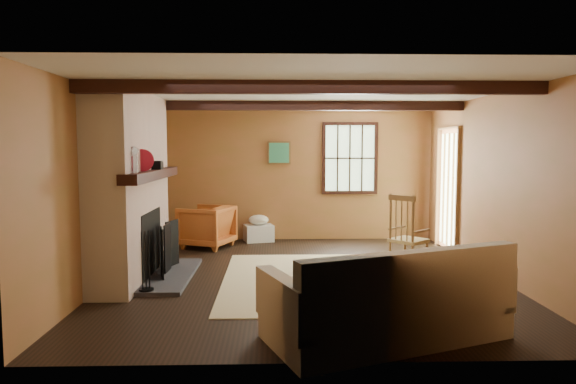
{
  "coord_description": "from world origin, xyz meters",
  "views": [
    {
      "loc": [
        -0.41,
        -6.66,
        1.7
      ],
      "look_at": [
        -0.2,
        0.4,
        1.08
      ],
      "focal_mm": 32.0,
      "sensor_mm": 36.0,
      "label": 1
    }
  ],
  "objects_px": {
    "fireplace": "(133,194)",
    "laundry_basket": "(259,233)",
    "armchair": "(207,226)",
    "rocking_chair": "(407,238)",
    "sofa": "(390,306)"
  },
  "relations": [
    {
      "from": "fireplace",
      "to": "laundry_basket",
      "type": "bearing_deg",
      "value": 58.68
    },
    {
      "from": "laundry_basket",
      "to": "armchair",
      "type": "bearing_deg",
      "value": -147.87
    },
    {
      "from": "armchair",
      "to": "laundry_basket",
      "type": "bearing_deg",
      "value": 144.24
    },
    {
      "from": "rocking_chair",
      "to": "armchair",
      "type": "height_order",
      "value": "rocking_chair"
    },
    {
      "from": "fireplace",
      "to": "rocking_chair",
      "type": "relative_size",
      "value": 2.26
    },
    {
      "from": "fireplace",
      "to": "armchair",
      "type": "bearing_deg",
      "value": 71.13
    },
    {
      "from": "fireplace",
      "to": "laundry_basket",
      "type": "relative_size",
      "value": 4.8
    },
    {
      "from": "fireplace",
      "to": "armchair",
      "type": "distance_m",
      "value": 2.25
    },
    {
      "from": "fireplace",
      "to": "laundry_basket",
      "type": "distance_m",
      "value": 3.13
    },
    {
      "from": "sofa",
      "to": "fireplace",
      "type": "bearing_deg",
      "value": 120.4
    },
    {
      "from": "rocking_chair",
      "to": "laundry_basket",
      "type": "bearing_deg",
      "value": 2.29
    },
    {
      "from": "rocking_chair",
      "to": "sofa",
      "type": "bearing_deg",
      "value": 120.84
    },
    {
      "from": "fireplace",
      "to": "rocking_chair",
      "type": "distance_m",
      "value": 3.75
    },
    {
      "from": "rocking_chair",
      "to": "laundry_basket",
      "type": "distance_m",
      "value": 3.09
    },
    {
      "from": "laundry_basket",
      "to": "armchair",
      "type": "relative_size",
      "value": 0.63
    }
  ]
}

